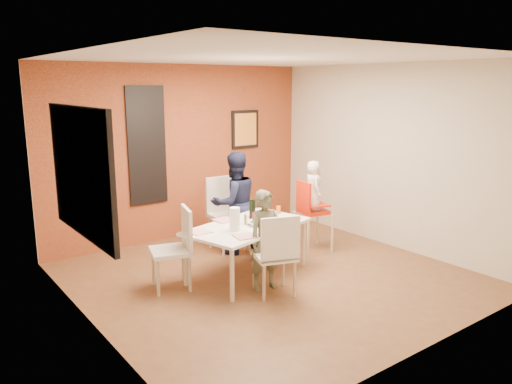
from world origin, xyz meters
TOP-DOWN VIEW (x-y plane):
  - ground at (0.00, 0.00)m, footprint 4.50×4.50m
  - ceiling at (0.00, 0.00)m, footprint 4.50×4.50m
  - wall_back at (0.00, 2.25)m, footprint 4.50×0.02m
  - wall_front at (0.00, -2.25)m, footprint 4.50×0.02m
  - wall_left at (-2.25, 0.00)m, footprint 0.02×4.50m
  - wall_right at (2.25, 0.00)m, footprint 0.02×4.50m
  - brick_accent_wall at (0.00, 2.23)m, footprint 4.50×0.02m
  - picture_window_frame at (-2.22, 0.20)m, footprint 0.05×1.70m
  - picture_window_pane at (-2.21, 0.20)m, footprint 0.02×1.55m
  - glassblock_strip at (-0.60, 2.21)m, footprint 0.55×0.03m
  - glassblock_surround at (-0.60, 2.21)m, footprint 0.60×0.03m
  - art_print_frame at (1.20, 2.21)m, footprint 0.54×0.03m
  - art_print_canvas at (1.20, 2.19)m, footprint 0.44×0.01m
  - dining_table at (-0.20, 0.22)m, footprint 1.77×1.26m
  - chair_near at (-0.31, -0.51)m, footprint 0.57×0.57m
  - chair_far at (0.19, 1.31)m, footprint 0.53×0.53m
  - chair_left at (-1.09, 0.40)m, footprint 0.56×0.56m
  - high_chair at (1.10, 0.45)m, footprint 0.51×0.51m
  - child_near at (-0.28, -0.26)m, footprint 0.46×0.32m
  - child_far at (0.18, 1.06)m, footprint 0.77×0.63m
  - toddler at (1.12, 0.44)m, footprint 0.34×0.41m
  - plate_near_left at (-0.50, -0.16)m, footprint 0.28×0.28m
  - plate_far_mid at (-0.32, 0.57)m, footprint 0.27×0.27m
  - plate_near_right at (0.44, 0.11)m, footprint 0.23×0.23m
  - plate_far_left at (-0.84, 0.30)m, footprint 0.24×0.24m
  - salad_bowl_a at (-0.11, 0.14)m, footprint 0.30×0.30m
  - salad_bowl_b at (0.13, 0.45)m, footprint 0.27×0.27m
  - wine_bottle at (-0.07, 0.29)m, footprint 0.08×0.08m
  - wine_glass_a at (-0.16, 0.06)m, footprint 0.06×0.06m
  - wine_glass_b at (0.09, 0.23)m, footprint 0.07×0.07m
  - paper_towel_roll at (-0.45, 0.12)m, footprint 0.13×0.13m
  - condiment_red at (-0.13, 0.18)m, footprint 0.04×0.04m
  - condiment_green at (-0.02, 0.32)m, footprint 0.04×0.04m
  - condiment_brown at (-0.20, 0.26)m, footprint 0.03×0.03m
  - sippy_cup at (0.48, 0.42)m, footprint 0.06×0.06m

SIDE VIEW (x-z plane):
  - ground at x=0.00m, z-range 0.00..0.00m
  - chair_near at x=-0.31m, z-range 0.06..1.03m
  - chair_left at x=-1.09m, z-range 0.06..1.03m
  - chair_far at x=0.19m, z-range 0.06..1.13m
  - child_near at x=-0.28m, z-range 0.00..1.20m
  - dining_table at x=-0.20m, z-range 0.27..0.94m
  - high_chair at x=1.10m, z-range 0.11..1.15m
  - plate_near_right at x=0.44m, z-range 0.66..0.68m
  - plate_far_left at x=-0.84m, z-range 0.66..0.68m
  - plate_near_left at x=-0.50m, z-range 0.66..0.68m
  - plate_far_mid at x=-0.32m, z-range 0.66..0.68m
  - salad_bowl_a at x=-0.11m, z-range 0.66..0.72m
  - salad_bowl_b at x=0.13m, z-range 0.66..0.72m
  - sippy_cup at x=0.48m, z-range 0.66..0.77m
  - condiment_brown at x=-0.20m, z-range 0.66..0.79m
  - child_far at x=0.18m, z-range 0.00..1.47m
  - condiment_green at x=-0.02m, z-range 0.66..0.82m
  - condiment_red at x=-0.13m, z-range 0.66..0.82m
  - wine_glass_a at x=-0.16m, z-range 0.66..0.84m
  - wine_glass_b at x=0.09m, z-range 0.66..0.88m
  - paper_towel_roll at x=-0.45m, z-range 0.66..0.95m
  - wine_bottle at x=-0.07m, z-range 0.66..0.97m
  - toddler at x=1.12m, z-range 0.62..1.33m
  - wall_back at x=0.00m, z-range 0.00..2.70m
  - wall_front at x=0.00m, z-range 0.00..2.70m
  - wall_left at x=-2.25m, z-range 0.00..2.70m
  - wall_right at x=2.25m, z-range 0.00..2.70m
  - brick_accent_wall at x=0.00m, z-range 0.00..2.70m
  - glassblock_strip at x=-0.60m, z-range 0.65..2.35m
  - glassblock_surround at x=-0.60m, z-range 0.62..2.38m
  - picture_window_frame at x=-2.22m, z-range 0.90..2.20m
  - picture_window_pane at x=-2.21m, z-range 0.98..2.12m
  - art_print_frame at x=1.20m, z-range 1.33..1.97m
  - art_print_canvas at x=1.20m, z-range 1.38..1.92m
  - ceiling at x=0.00m, z-range 2.69..2.71m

